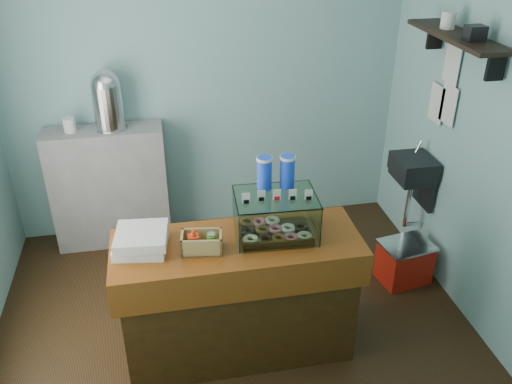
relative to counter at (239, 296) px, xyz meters
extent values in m
plane|color=black|center=(0.00, 0.25, -0.46)|extent=(3.50, 3.50, 0.00)
cube|color=#7DB5B7|center=(0.00, 1.75, 0.94)|extent=(3.50, 0.04, 2.80)
cube|color=#7DB5B7|center=(0.00, -1.25, 0.94)|extent=(3.50, 0.04, 2.80)
cube|color=#7DB5B7|center=(1.75, 0.25, 0.94)|extent=(0.04, 3.00, 2.80)
cube|color=black|center=(1.58, 0.80, 0.44)|extent=(0.30, 0.35, 0.15)
cube|color=black|center=(1.71, 0.80, 0.24)|extent=(0.04, 0.30, 0.35)
cylinder|color=silver|center=(1.65, 0.90, 0.56)|extent=(0.02, 0.02, 0.12)
cylinder|color=silver|center=(1.58, 0.80, 0.09)|extent=(0.04, 0.04, 0.45)
cube|color=black|center=(1.60, 0.55, 1.54)|extent=(0.25, 1.00, 0.03)
cube|color=black|center=(1.67, 0.15, 1.44)|extent=(0.12, 0.03, 0.18)
cube|color=black|center=(1.67, 0.95, 1.44)|extent=(0.12, 0.03, 0.18)
cube|color=silver|center=(1.73, 0.70, 0.99)|extent=(0.01, 0.21, 0.30)
cube|color=silver|center=(1.73, 0.87, 0.94)|extent=(0.01, 0.21, 0.30)
cube|color=silver|center=(1.73, 0.75, 1.29)|extent=(0.01, 0.21, 0.30)
cube|color=#40250C|center=(0.00, 0.00, -0.04)|extent=(1.50, 0.56, 0.84)
cube|color=#4F230A|center=(0.00, 0.00, 0.41)|extent=(1.60, 0.60, 0.06)
cube|color=#4F230A|center=(0.00, -0.28, 0.29)|extent=(1.60, 0.04, 0.18)
cube|color=#949396|center=(-0.90, 1.57, 0.09)|extent=(1.00, 0.32, 1.10)
cube|color=#34210F|center=(0.25, 0.05, 0.45)|extent=(0.47, 0.35, 0.02)
torus|color=beige|center=(0.08, -0.05, 0.48)|extent=(0.10, 0.10, 0.03)
torus|color=black|center=(0.17, -0.05, 0.48)|extent=(0.10, 0.10, 0.03)
torus|color=brown|center=(0.25, -0.06, 0.48)|extent=(0.10, 0.10, 0.03)
torus|color=#D0627C|center=(0.33, -0.06, 0.48)|extent=(0.10, 0.10, 0.03)
torus|color=beige|center=(0.42, -0.07, 0.48)|extent=(0.10, 0.10, 0.03)
torus|color=black|center=(0.09, 0.06, 0.48)|extent=(0.10, 0.10, 0.03)
torus|color=brown|center=(0.17, 0.05, 0.48)|extent=(0.10, 0.10, 0.03)
torus|color=#D0627C|center=(0.25, 0.05, 0.48)|extent=(0.10, 0.10, 0.03)
torus|color=beige|center=(0.34, 0.04, 0.48)|extent=(0.10, 0.10, 0.03)
torus|color=black|center=(0.42, 0.04, 0.48)|extent=(0.10, 0.10, 0.03)
torus|color=brown|center=(0.09, 0.16, 0.48)|extent=(0.10, 0.10, 0.03)
torus|color=#D0627C|center=(0.18, 0.15, 0.48)|extent=(0.10, 0.10, 0.03)
torus|color=beige|center=(0.26, 0.15, 0.48)|extent=(0.10, 0.10, 0.03)
cube|color=white|center=(0.25, -0.14, 0.58)|extent=(0.51, 0.03, 0.28)
cube|color=white|center=(0.26, 0.23, 0.58)|extent=(0.51, 0.03, 0.28)
cube|color=white|center=(0.00, 0.06, 0.58)|extent=(0.03, 0.37, 0.28)
cube|color=white|center=(0.51, 0.03, 0.58)|extent=(0.03, 0.37, 0.28)
cube|color=white|center=(0.25, 0.05, 0.72)|extent=(0.54, 0.41, 0.01)
cube|color=silver|center=(0.06, 0.01, 0.76)|extent=(0.05, 0.01, 0.07)
cube|color=black|center=(0.06, 0.01, 0.74)|extent=(0.03, 0.02, 0.02)
cube|color=silver|center=(0.16, 0.00, 0.76)|extent=(0.05, 0.01, 0.07)
cube|color=black|center=(0.16, 0.00, 0.74)|extent=(0.03, 0.02, 0.02)
cube|color=silver|center=(0.25, 0.00, 0.76)|extent=(0.05, 0.01, 0.07)
cube|color=red|center=(0.25, 0.00, 0.74)|extent=(0.03, 0.02, 0.02)
cube|color=silver|center=(0.35, -0.01, 0.76)|extent=(0.05, 0.01, 0.07)
cube|color=black|center=(0.35, -0.01, 0.74)|extent=(0.03, 0.02, 0.02)
cube|color=silver|center=(0.45, -0.01, 0.76)|extent=(0.05, 0.01, 0.07)
cube|color=black|center=(0.45, -0.01, 0.74)|extent=(0.03, 0.02, 0.02)
cylinder|color=blue|center=(0.21, 0.16, 0.83)|extent=(0.09, 0.09, 0.22)
cylinder|color=silver|center=(0.21, 0.16, 0.93)|extent=(0.10, 0.10, 0.02)
cylinder|color=blue|center=(0.35, 0.16, 0.83)|extent=(0.09, 0.09, 0.22)
cylinder|color=silver|center=(0.35, 0.16, 0.93)|extent=(0.10, 0.10, 0.02)
cube|color=tan|center=(-0.23, -0.05, 0.45)|extent=(0.27, 0.18, 0.01)
cube|color=tan|center=(-0.24, -0.11, 0.50)|extent=(0.25, 0.05, 0.12)
cube|color=tan|center=(-0.22, 0.02, 0.50)|extent=(0.25, 0.05, 0.12)
cube|color=tan|center=(-0.35, -0.03, 0.50)|extent=(0.04, 0.15, 0.12)
cube|color=tan|center=(-0.11, -0.06, 0.50)|extent=(0.04, 0.15, 0.12)
imported|color=red|center=(-0.28, -0.04, 0.53)|extent=(0.08, 0.08, 0.15)
cylinder|color=#429027|center=(-0.17, -0.06, 0.50)|extent=(0.06, 0.06, 0.10)
cylinder|color=silver|center=(-0.17, -0.06, 0.56)|extent=(0.05, 0.05, 0.01)
cube|color=silver|center=(-0.60, 0.05, 0.47)|extent=(0.36, 0.36, 0.06)
cube|color=silver|center=(-0.59, 0.04, 0.54)|extent=(0.34, 0.34, 0.06)
cylinder|color=silver|center=(-0.82, 1.58, 0.65)|extent=(0.27, 0.27, 0.01)
cylinder|color=silver|center=(-0.82, 1.58, 0.84)|extent=(0.24, 0.24, 0.37)
sphere|color=silver|center=(-0.82, 1.58, 1.02)|extent=(0.24, 0.24, 0.24)
cube|color=red|center=(1.46, 0.50, -0.29)|extent=(0.43, 0.35, 0.34)
cube|color=silver|center=(1.46, 0.50, -0.11)|extent=(0.45, 0.37, 0.02)
camera|label=1|loc=(-0.42, -2.82, 2.39)|focal=38.00mm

